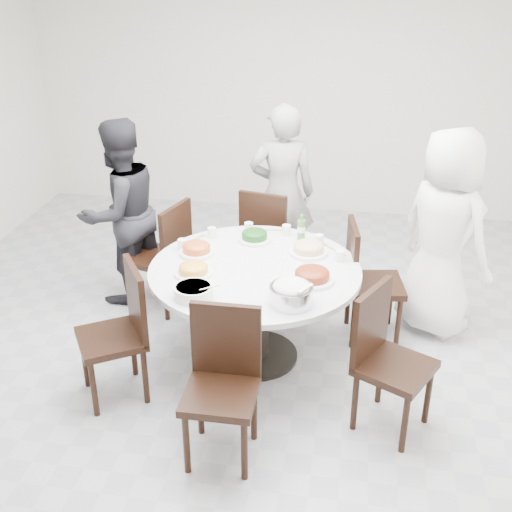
% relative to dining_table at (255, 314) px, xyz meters
% --- Properties ---
extents(floor, '(6.00, 6.00, 0.01)m').
position_rel_dining_table_xyz_m(floor, '(0.02, 0.04, -0.38)').
color(floor, '#A2A2A6').
rests_on(floor, ground).
extents(wall_back, '(6.00, 0.01, 2.80)m').
position_rel_dining_table_xyz_m(wall_back, '(0.02, 3.04, 1.02)').
color(wall_back, silver).
rests_on(wall_back, ground).
extents(dining_table, '(1.50, 1.50, 0.75)m').
position_rel_dining_table_xyz_m(dining_table, '(0.00, 0.00, 0.00)').
color(dining_table, silver).
rests_on(dining_table, floor).
extents(chair_ne, '(0.48, 0.48, 0.95)m').
position_rel_dining_table_xyz_m(chair_ne, '(0.86, 0.44, 0.10)').
color(chair_ne, black).
rests_on(chair_ne, floor).
extents(chair_n, '(0.50, 0.50, 0.95)m').
position_rel_dining_table_xyz_m(chair_n, '(-0.05, 1.13, 0.10)').
color(chair_n, black).
rests_on(chair_n, floor).
extents(chair_nw, '(0.52, 0.52, 0.95)m').
position_rel_dining_table_xyz_m(chair_nw, '(-0.92, 0.61, 0.10)').
color(chair_nw, black).
rests_on(chair_nw, floor).
extents(chair_sw, '(0.58, 0.58, 0.95)m').
position_rel_dining_table_xyz_m(chair_sw, '(-0.87, -0.59, 0.10)').
color(chair_sw, black).
rests_on(chair_sw, floor).
extents(chair_s, '(0.42, 0.42, 0.95)m').
position_rel_dining_table_xyz_m(chair_s, '(-0.03, -1.05, 0.10)').
color(chair_s, black).
rests_on(chair_s, floor).
extents(chair_se, '(0.57, 0.57, 0.95)m').
position_rel_dining_table_xyz_m(chair_se, '(0.98, -0.61, 0.10)').
color(chair_se, black).
rests_on(chair_se, floor).
extents(diner_right, '(0.94, 0.94, 1.64)m').
position_rel_dining_table_xyz_m(diner_right, '(1.35, 0.66, 0.45)').
color(diner_right, white).
rests_on(diner_right, floor).
extents(diner_middle, '(0.64, 0.48, 1.60)m').
position_rel_dining_table_xyz_m(diner_middle, '(0.02, 1.37, 0.43)').
color(diner_middle, black).
rests_on(diner_middle, floor).
extents(diner_left, '(0.93, 0.97, 1.58)m').
position_rel_dining_table_xyz_m(diner_left, '(-1.25, 0.73, 0.41)').
color(diner_left, black).
rests_on(diner_left, floor).
extents(dish_greens, '(0.25, 0.25, 0.06)m').
position_rel_dining_table_xyz_m(dish_greens, '(-0.08, 0.45, 0.41)').
color(dish_greens, white).
rests_on(dish_greens, dining_table).
extents(dish_pale, '(0.28, 0.28, 0.08)m').
position_rel_dining_table_xyz_m(dish_pale, '(0.35, 0.29, 0.41)').
color(dish_pale, white).
rests_on(dish_pale, dining_table).
extents(dish_orange, '(0.26, 0.26, 0.07)m').
position_rel_dining_table_xyz_m(dish_orange, '(-0.46, 0.15, 0.41)').
color(dish_orange, white).
rests_on(dish_orange, dining_table).
extents(dish_redbrown, '(0.30, 0.30, 0.08)m').
position_rel_dining_table_xyz_m(dish_redbrown, '(0.41, -0.13, 0.41)').
color(dish_redbrown, white).
rests_on(dish_redbrown, dining_table).
extents(dish_tofu, '(0.26, 0.26, 0.07)m').
position_rel_dining_table_xyz_m(dish_tofu, '(-0.40, -0.17, 0.41)').
color(dish_tofu, white).
rests_on(dish_tofu, dining_table).
extents(rice_bowl, '(0.28, 0.28, 0.12)m').
position_rel_dining_table_xyz_m(rice_bowl, '(0.31, -0.45, 0.44)').
color(rice_bowl, silver).
rests_on(rice_bowl, dining_table).
extents(soup_bowl, '(0.25, 0.25, 0.08)m').
position_rel_dining_table_xyz_m(soup_bowl, '(-0.32, -0.47, 0.41)').
color(soup_bowl, white).
rests_on(soup_bowl, dining_table).
extents(beverage_bottle, '(0.06, 0.06, 0.21)m').
position_rel_dining_table_xyz_m(beverage_bottle, '(0.27, 0.53, 0.48)').
color(beverage_bottle, '#397A30').
rests_on(beverage_bottle, dining_table).
extents(tea_cups, '(0.07, 0.07, 0.08)m').
position_rel_dining_table_xyz_m(tea_cups, '(-0.02, 0.61, 0.42)').
color(tea_cups, white).
rests_on(tea_cups, dining_table).
extents(chopsticks, '(0.24, 0.04, 0.01)m').
position_rel_dining_table_xyz_m(chopsticks, '(-0.03, 0.64, 0.38)').
color(chopsticks, tan).
rests_on(chopsticks, dining_table).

